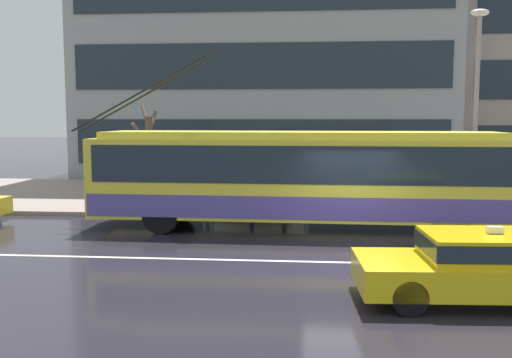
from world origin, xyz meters
name	(u,v)px	position (x,y,z in m)	size (l,w,h in m)	color
ground_plane	(353,251)	(0.00, 0.00, 0.00)	(160.00, 160.00, 0.00)	#25222B
sidewalk_slab	(335,197)	(0.00, 9.26, 0.07)	(80.00, 10.00, 0.14)	gray
lane_centre_line	(358,263)	(0.00, -1.20, 0.00)	(72.00, 0.14, 0.01)	silver
trolleybus	(299,176)	(-1.41, 2.66, 1.61)	(13.05, 2.78, 5.30)	yellow
taxi_oncoming_near	(487,264)	(2.07, -3.78, 0.70)	(4.62, 2.03, 1.39)	yellow
bus_shelter	(258,152)	(-2.97, 6.47, 2.08)	(3.95, 1.83, 2.56)	gray
pedestrian_at_shelter	(286,166)	(-1.92, 5.59, 1.64)	(1.22, 1.22, 1.94)	#22262D
pedestrian_approaching_curb	(251,166)	(-3.06, 4.98, 1.69)	(1.33, 1.33, 1.96)	navy
street_lamp	(476,95)	(4.32, 5.03, 4.09)	(0.60, 0.32, 6.68)	gray
street_tree_bare	(149,150)	(-7.42, 7.77, 2.05)	(0.98, 1.76, 3.69)	brown
office_tower_corner_left	(267,9)	(-3.60, 20.59, 9.84)	(20.62, 12.20, 19.65)	gray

